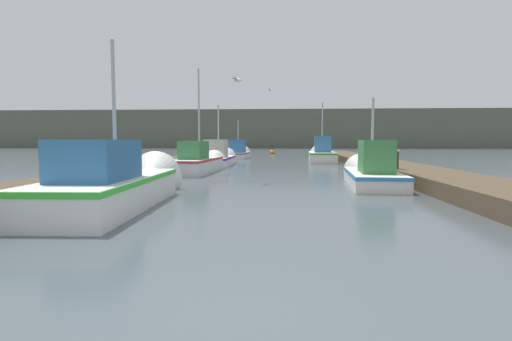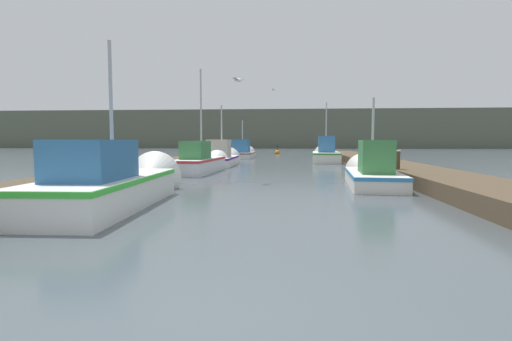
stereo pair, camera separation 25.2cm
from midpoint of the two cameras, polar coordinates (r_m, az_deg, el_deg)
ground_plane at (r=3.43m, az=-4.25°, el=-20.99°), size 200.00×200.00×0.00m
dock_left at (r=19.98m, az=-12.24°, el=0.70°), size 2.22×40.00×0.44m
dock_right at (r=19.71m, az=19.03°, el=0.51°), size 2.22×40.00×0.44m
distant_shore_ridge at (r=77.44m, az=4.43°, el=5.81°), size 120.00×16.00×6.81m
fishing_boat_0 at (r=9.69m, az=-18.45°, el=-1.64°), size 1.87×6.02×4.10m
fishing_boat_1 at (r=13.79m, az=16.62°, el=-0.21°), size 1.87×5.24×3.30m
fishing_boat_2 at (r=18.47m, az=-7.25°, el=1.26°), size 1.62×5.73×4.94m
fishing_boat_3 at (r=23.54m, az=-4.52°, el=1.87°), size 1.63×5.85×3.94m
fishing_boat_4 at (r=27.14m, az=10.19°, el=2.26°), size 1.98×5.50×4.41m
fishing_boat_5 at (r=32.11m, az=-1.67°, el=2.57°), size 1.79×4.60×3.56m
mooring_piling_0 at (r=14.99m, az=19.78°, el=0.65°), size 0.34×0.34×1.11m
mooring_piling_1 at (r=33.88m, az=-3.49°, el=3.09°), size 0.32×0.32×1.40m
channel_buoy at (r=41.42m, az=3.25°, el=2.57°), size 0.55×0.55×1.05m
seagull_lead at (r=14.21m, az=-2.06°, el=12.78°), size 0.34×0.55×0.12m
seagull_1 at (r=26.70m, az=2.88°, el=11.42°), size 0.31×0.56×0.12m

